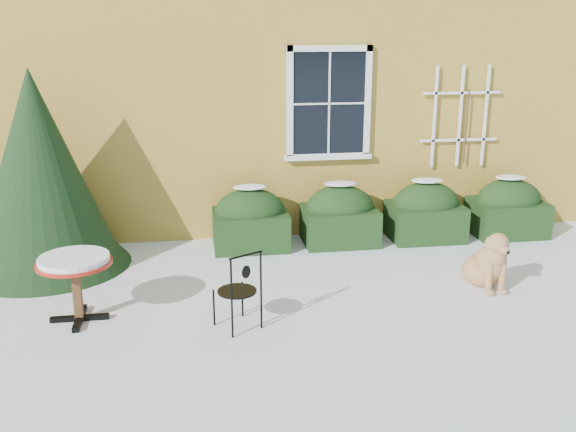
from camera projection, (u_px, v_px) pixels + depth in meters
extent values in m
plane|color=white|center=(302.00, 323.00, 6.83)|extent=(80.00, 80.00, 0.00)
cube|color=gold|center=(241.00, 29.00, 12.61)|extent=(12.00, 8.00, 6.00)
cube|color=black|center=(329.00, 104.00, 9.21)|extent=(1.05, 0.03, 1.45)
cube|color=white|center=(330.00, 48.00, 8.98)|extent=(1.23, 0.06, 0.09)
cube|color=white|center=(328.00, 156.00, 9.41)|extent=(1.23, 0.06, 0.09)
cube|color=white|center=(290.00, 104.00, 9.11)|extent=(0.09, 0.06, 1.63)
cube|color=white|center=(367.00, 103.00, 9.28)|extent=(0.09, 0.06, 1.63)
cube|color=white|center=(329.00, 104.00, 9.19)|extent=(0.02, 0.02, 1.45)
cube|color=white|center=(329.00, 104.00, 9.19)|extent=(1.05, 0.02, 0.02)
cube|color=white|center=(328.00, 157.00, 9.42)|extent=(1.29, 0.14, 0.07)
cube|color=white|center=(434.00, 117.00, 9.49)|extent=(0.04, 0.03, 1.50)
cube|color=white|center=(460.00, 117.00, 9.55)|extent=(0.04, 0.03, 1.50)
cube|color=white|center=(485.00, 116.00, 9.61)|extent=(0.04, 0.03, 1.50)
cube|color=white|center=(458.00, 140.00, 9.65)|extent=(1.20, 0.03, 0.04)
cube|color=white|center=(462.00, 93.00, 9.45)|extent=(1.20, 0.03, 0.04)
cylinder|color=#472D19|center=(466.00, 127.00, 9.58)|extent=(0.02, 0.02, 1.10)
cube|color=black|center=(250.00, 229.00, 9.13)|extent=(1.05, 0.80, 0.52)
ellipsoid|color=black|center=(250.00, 212.00, 9.05)|extent=(1.00, 0.72, 0.67)
ellipsoid|color=white|center=(250.00, 187.00, 8.95)|extent=(0.47, 0.32, 0.06)
cube|color=black|center=(339.00, 225.00, 9.32)|extent=(1.05, 0.80, 0.52)
ellipsoid|color=black|center=(340.00, 208.00, 9.24)|extent=(1.00, 0.72, 0.67)
ellipsoid|color=white|center=(340.00, 184.00, 9.14)|extent=(0.47, 0.32, 0.06)
cube|color=black|center=(425.00, 221.00, 9.51)|extent=(1.05, 0.80, 0.52)
ellipsoid|color=black|center=(426.00, 204.00, 9.44)|extent=(1.00, 0.72, 0.67)
ellipsoid|color=white|center=(427.00, 181.00, 9.33)|extent=(0.47, 0.32, 0.06)
cube|color=black|center=(507.00, 217.00, 9.70)|extent=(1.05, 0.80, 0.52)
ellipsoid|color=black|center=(509.00, 201.00, 9.63)|extent=(1.00, 0.72, 0.67)
ellipsoid|color=white|center=(511.00, 177.00, 9.53)|extent=(0.47, 0.32, 0.06)
cone|color=black|center=(45.00, 221.00, 8.29)|extent=(2.12, 2.12, 1.23)
cone|color=black|center=(39.00, 171.00, 8.10)|extent=(1.90, 1.90, 2.57)
cube|color=black|center=(80.00, 318.00, 6.89)|extent=(0.61, 0.07, 0.05)
cube|color=black|center=(80.00, 318.00, 6.89)|extent=(0.07, 0.61, 0.05)
cube|color=#54361D|center=(77.00, 292.00, 6.80)|extent=(0.09, 0.09, 0.66)
cylinder|color=#B11E0F|center=(74.00, 263.00, 6.71)|extent=(0.79, 0.79, 0.04)
cylinder|color=white|center=(74.00, 259.00, 6.70)|extent=(0.73, 0.73, 0.06)
cylinder|color=black|center=(242.00, 299.00, 6.94)|extent=(0.02, 0.02, 0.40)
cylinder|color=black|center=(214.00, 307.00, 6.73)|extent=(0.02, 0.02, 0.40)
cylinder|color=black|center=(261.00, 310.00, 6.66)|extent=(0.02, 0.02, 0.40)
cylinder|color=black|center=(232.00, 319.00, 6.46)|extent=(0.02, 0.02, 0.40)
cylinder|color=black|center=(237.00, 291.00, 6.64)|extent=(0.41, 0.41, 0.02)
cylinder|color=black|center=(261.00, 272.00, 6.54)|extent=(0.02, 0.02, 0.45)
cylinder|color=black|center=(231.00, 280.00, 6.34)|extent=(0.02, 0.02, 0.45)
cylinder|color=black|center=(246.00, 255.00, 6.38)|extent=(0.36, 0.21, 0.02)
ellipsoid|color=black|center=(246.00, 272.00, 6.43)|extent=(0.11, 0.07, 0.14)
cylinder|color=black|center=(5.00, 265.00, 7.95)|extent=(0.02, 0.02, 0.39)
cylinder|color=black|center=(0.00, 233.00, 7.83)|extent=(0.02, 0.02, 0.43)
ellipsoid|color=tan|center=(482.00, 270.00, 7.83)|extent=(0.53, 0.57, 0.39)
ellipsoid|color=tan|center=(491.00, 262.00, 7.62)|extent=(0.40, 0.37, 0.48)
sphere|color=tan|center=(494.00, 255.00, 7.54)|extent=(0.30, 0.30, 0.30)
cylinder|color=tan|center=(489.00, 279.00, 7.53)|extent=(0.08, 0.08, 0.38)
cylinder|color=tan|center=(502.00, 277.00, 7.57)|extent=(0.08, 0.08, 0.38)
ellipsoid|color=tan|center=(490.00, 292.00, 7.53)|extent=(0.10, 0.14, 0.06)
ellipsoid|color=tan|center=(503.00, 291.00, 7.57)|extent=(0.10, 0.14, 0.06)
cylinder|color=tan|center=(495.00, 251.00, 7.52)|extent=(0.20, 0.24, 0.21)
sphere|color=tan|center=(498.00, 244.00, 7.44)|extent=(0.25, 0.25, 0.25)
ellipsoid|color=tan|center=(503.00, 250.00, 7.35)|extent=(0.14, 0.21, 0.11)
sphere|color=black|center=(508.00, 253.00, 7.27)|extent=(0.04, 0.04, 0.04)
ellipsoid|color=tan|center=(488.00, 244.00, 7.45)|extent=(0.07, 0.09, 0.16)
ellipsoid|color=tan|center=(505.00, 242.00, 7.50)|extent=(0.07, 0.09, 0.16)
cylinder|color=tan|center=(484.00, 273.00, 8.08)|extent=(0.24, 0.29, 0.07)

